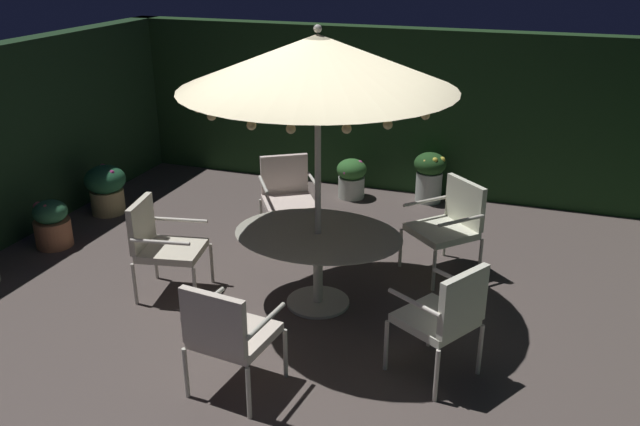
% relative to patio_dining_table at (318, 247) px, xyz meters
% --- Properties ---
extents(ground_plane, '(8.17, 7.61, 0.02)m').
position_rel_patio_dining_table_xyz_m(ground_plane, '(0.01, -0.20, -0.61)').
color(ground_plane, '#554944').
extents(hedge_backdrop_rear, '(8.17, 0.30, 2.21)m').
position_rel_patio_dining_table_xyz_m(hedge_backdrop_rear, '(0.01, 3.46, 0.50)').
color(hedge_backdrop_rear, '#1C371A').
rests_on(hedge_backdrop_rear, ground_plane).
extents(patio_dining_table, '(1.59, 1.25, 0.74)m').
position_rel_patio_dining_table_xyz_m(patio_dining_table, '(0.00, 0.00, 0.00)').
color(patio_dining_table, silver).
rests_on(patio_dining_table, ground_plane).
extents(patio_umbrella, '(2.39, 2.39, 2.61)m').
position_rel_patio_dining_table_xyz_m(patio_umbrella, '(-0.00, 0.00, 1.71)').
color(patio_umbrella, silver).
rests_on(patio_umbrella, ground_plane).
extents(patio_chair_north, '(0.76, 0.76, 1.00)m').
position_rel_patio_dining_table_xyz_m(patio_chair_north, '(1.32, -0.78, -0.01)').
color(patio_chair_north, silver).
rests_on(patio_chair_north, ground_plane).
extents(patio_chair_northeast, '(0.87, 0.87, 0.98)m').
position_rel_patio_dining_table_xyz_m(patio_chair_northeast, '(1.06, 1.11, -0.03)').
color(patio_chair_northeast, silver).
rests_on(patio_chair_northeast, ground_plane).
extents(patio_chair_east, '(0.82, 0.82, 0.98)m').
position_rel_patio_dining_table_xyz_m(patio_chair_east, '(-0.83, 1.29, -0.02)').
color(patio_chair_east, silver).
rests_on(patio_chair_east, ground_plane).
extents(patio_chair_southeast, '(0.72, 0.67, 0.96)m').
position_rel_patio_dining_table_xyz_m(patio_chair_southeast, '(-1.51, -0.29, -0.04)').
color(patio_chair_southeast, silver).
rests_on(patio_chair_southeast, ground_plane).
extents(patio_chair_south, '(0.65, 0.65, 0.96)m').
position_rel_patio_dining_table_xyz_m(patio_chair_south, '(-0.18, -1.52, -0.04)').
color(patio_chair_south, silver).
rests_on(patio_chair_south, ground_plane).
extents(potted_plant_back_left, '(0.43, 0.43, 0.67)m').
position_rel_patio_dining_table_xyz_m(potted_plant_back_left, '(0.49, 3.06, -0.22)').
color(potted_plant_back_left, silver).
rests_on(potted_plant_back_left, ground_plane).
extents(potted_plant_right_far, '(0.41, 0.41, 0.55)m').
position_rel_patio_dining_table_xyz_m(potted_plant_right_far, '(-3.29, 0.24, -0.32)').
color(potted_plant_right_far, '#B16D49').
rests_on(potted_plant_right_far, ground_plane).
extents(potted_plant_front_corner, '(0.51, 0.51, 0.63)m').
position_rel_patio_dining_table_xyz_m(potted_plant_front_corner, '(-3.31, 1.29, -0.25)').
color(potted_plant_front_corner, tan).
rests_on(potted_plant_front_corner, ground_plane).
extents(potted_plant_right_near, '(0.40, 0.40, 0.54)m').
position_rel_patio_dining_table_xyz_m(potted_plant_right_near, '(-0.53, 2.85, -0.31)').
color(potted_plant_right_near, beige).
rests_on(potted_plant_right_near, ground_plane).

